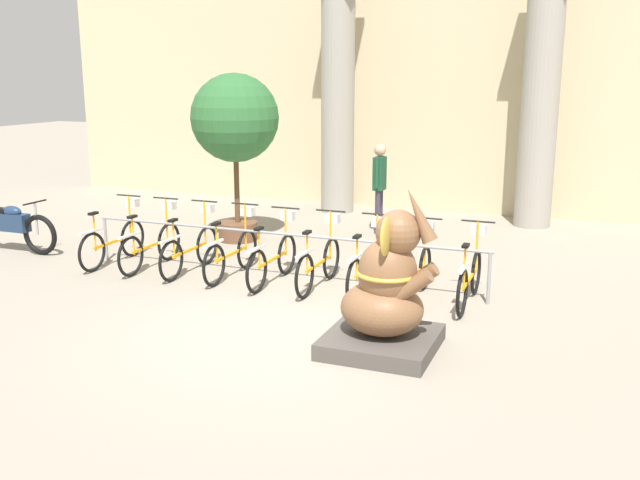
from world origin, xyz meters
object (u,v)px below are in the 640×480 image
bicycle_6 (367,266)px  elephant_statue (386,296)px  bicycle_0 (114,240)px  potted_tree (235,123)px  bicycle_1 (152,243)px  bicycle_5 (320,261)px  bicycle_8 (470,276)px  bicycle_2 (191,247)px  person_pedestrian (379,179)px  bicycle_4 (274,257)px  bicycle_7 (417,271)px  motorcycle (9,226)px  bicycle_3 (232,251)px

bicycle_6 → elephant_statue: (0.89, -2.05, 0.25)m
bicycle_0 → potted_tree: size_ratio=0.55×
bicycle_1 → bicycle_5: 3.00m
potted_tree → bicycle_8: bearing=-25.0°
bicycle_2 → person_pedestrian: person_pedestrian is taller
potted_tree → bicycle_4: bearing=-51.4°
bicycle_7 → motorcycle: bearing=179.9°
bicycle_3 → person_pedestrian: bearing=72.4°
bicycle_8 → elephant_statue: bearing=-106.4°
bicycle_6 → bicycle_2: bearing=179.8°
bicycle_7 → elephant_statue: elephant_statue is taller
motorcycle → bicycle_8: bearing=0.3°
motorcycle → potted_tree: bearing=34.0°
elephant_statue → potted_tree: (-4.25, 4.34, 1.59)m
bicycle_4 → motorcycle: size_ratio=0.82×
bicycle_6 → potted_tree: bearing=145.7°
bicycle_6 → bicycle_8: same height
bicycle_4 → bicycle_0: bearing=179.1°
bicycle_3 → motorcycle: bearing=-179.5°
bicycle_7 → potted_tree: (-4.11, 2.31, 1.84)m
bicycle_4 → bicycle_6: bearing=1.6°
bicycle_5 → potted_tree: bearing=138.6°
bicycle_8 → potted_tree: size_ratio=0.55×
bicycle_5 → bicycle_8: size_ratio=1.00×
bicycle_7 → potted_tree: potted_tree is taller
bicycle_5 → person_pedestrian: person_pedestrian is taller
potted_tree → bicycle_6: bearing=-34.3°
bicycle_4 → bicycle_3: bearing=174.9°
bicycle_7 → bicycle_1: bearing=179.6°
bicycle_1 → bicycle_4: same height
bicycle_4 → person_pedestrian: person_pedestrian is taller
bicycle_0 → bicycle_4: 3.00m
elephant_statue → potted_tree: 6.28m
bicycle_2 → bicycle_1: bearing=-179.8°
bicycle_7 → bicycle_4: bearing=-179.5°
elephant_statue → bicycle_5: bearing=128.7°
bicycle_3 → elephant_statue: elephant_statue is taller
bicycle_5 → bicycle_6: size_ratio=1.00×
bicycle_8 → person_pedestrian: person_pedestrian is taller
bicycle_1 → bicycle_8: (5.25, 0.02, 0.00)m
bicycle_2 → motorcycle: bearing=-179.6°
bicycle_1 → bicycle_3: (1.50, 0.02, 0.00)m
bicycle_6 → potted_tree: 4.46m
motorcycle → bicycle_7: bearing=-0.1°
bicycle_2 → bicycle_3: bearing=1.1°
bicycle_4 → bicycle_1: bearing=178.7°
bicycle_1 → person_pedestrian: size_ratio=0.97×
bicycle_7 → potted_tree: 5.06m
potted_tree → bicycle_3: bearing=-63.9°
bicycle_3 → elephant_statue: 3.77m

